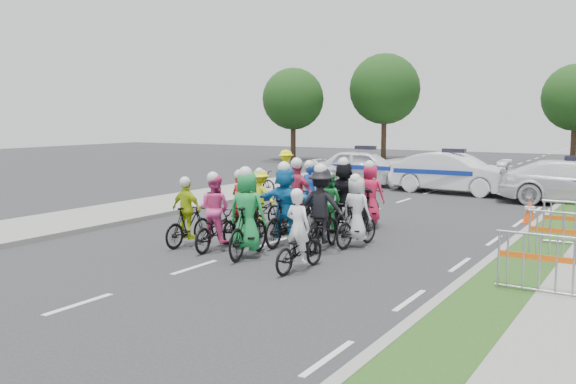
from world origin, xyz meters
The scene contains 27 objects.
ground centered at (0.00, 0.00, 0.00)m, with size 90.00×90.00×0.00m, color #28282B.
curb_right centered at (5.10, 5.00, 0.06)m, with size 0.20×60.00×0.12m, color gray.
grass_strip centered at (5.80, 5.00, 0.06)m, with size 1.20×60.00×0.11m, color #1C3F14.
sidewalk_left centered at (-6.50, 5.00, 0.07)m, with size 3.00×60.00×0.13m, color gray.
rider_0 centered at (1.95, 0.87, 0.56)m, with size 0.67×1.67×1.67m.
rider_1 centered at (0.39, 1.36, 0.77)m, with size 0.91×1.97×2.00m.
rider_2 centered at (-0.71, 1.65, 0.68)m, with size 0.81×1.83×1.82m.
rider_3 centered at (-1.51, 1.63, 0.65)m, with size 0.85×1.60×1.67m.
rider_4 centered at (1.43, 2.85, 0.77)m, with size 1.18×2.04×2.01m.
rider_5 centered at (0.42, 2.91, 0.84)m, with size 1.61×1.92×2.02m.
rider_6 centered at (-0.78, 2.82, 0.59)m, with size 0.86×1.82×1.78m.
rider_7 centered at (1.95, 3.62, 0.68)m, with size 0.80×1.71×1.74m.
rider_8 centered at (0.81, 4.44, 0.64)m, with size 0.79×1.72×1.69m.
rider_9 centered at (-0.15, 4.51, 0.76)m, with size 1.06×1.97×2.00m.
rider_10 centered at (-1.50, 4.78, 0.65)m, with size 0.98×1.68×1.65m.
rider_11 centered at (0.75, 5.45, 0.83)m, with size 1.62×1.93×1.98m.
rider_12 centered at (-0.40, 5.65, 0.61)m, with size 0.76×1.86×1.85m.
rider_13 centered at (1.22, 6.12, 0.73)m, with size 0.85×1.84×1.88m.
police_car_0 centered at (-3.28, 15.94, 0.80)m, with size 1.89×4.69×1.60m, color white.
police_car_1 centered at (0.87, 15.17, 0.81)m, with size 1.71×4.92×1.62m, color white.
marshal_hiviz centered at (-5.19, 12.32, 0.85)m, with size 1.10×0.63×1.70m, color #FAFF0D.
barrier_0 centered at (6.70, 1.19, 0.56)m, with size 2.00×0.50×1.12m, color #A5A8AD, non-canonical shape.
cone_0 centered at (4.86, 9.16, 0.34)m, with size 0.40×0.40×0.70m.
parked_bike centered at (-5.74, 11.02, 0.46)m, with size 0.62×1.77×0.93m, color black.
tree_0 centered at (-14.00, 28.00, 4.19)m, with size 4.20×4.20×6.30m.
tree_3 centered at (-9.00, 32.00, 4.89)m, with size 4.90×4.90×7.35m.
tree_4 centered at (3.00, 34.00, 4.19)m, with size 4.20×4.20×6.30m.
Camera 1 is at (8.18, -10.04, 3.09)m, focal length 40.00 mm.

